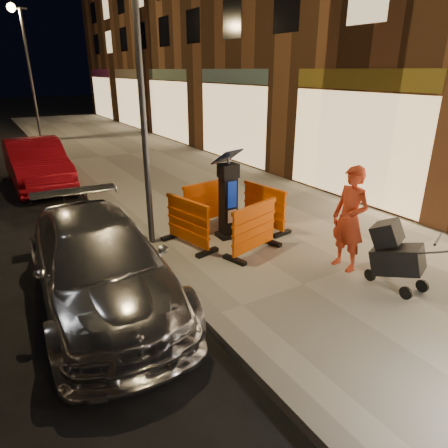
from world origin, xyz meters
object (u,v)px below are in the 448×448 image
barrier_bldgside (264,207)px  stroller (398,257)px  barrier_kerbside (188,223)px  car_silver (105,301)px  parking_kiosk (228,197)px  barrier_back (206,203)px  car_red (41,186)px  barrier_front (254,229)px  man (350,219)px

barrier_bldgside → stroller: 3.24m
barrier_kerbside → car_silver: (-2.00, -0.95, -0.65)m
parking_kiosk → barrier_back: (0.00, 0.95, -0.39)m
parking_kiosk → car_red: 7.63m
barrier_bldgside → car_silver: barrier_bldgside is taller
barrier_front → barrier_back: bearing=74.1°
barrier_bldgside → man: (0.10, -2.33, 0.44)m
barrier_back → car_silver: bearing=-155.1°
barrier_kerbside → car_silver: 2.31m
stroller → barrier_back: bearing=84.7°
car_silver → man: size_ratio=2.52×
parking_kiosk → barrier_bldgside: (0.95, 0.00, -0.39)m
barrier_bldgside → car_red: barrier_bldgside is taller
barrier_kerbside → stroller: 3.91m
man → stroller: man is taller
barrier_front → man: (1.05, -1.38, 0.44)m
barrier_front → stroller: 2.60m
barrier_kerbside → barrier_bldgside: bearing=-102.9°
barrier_kerbside → car_red: (-1.85, 7.02, -0.65)m
car_silver → stroller: size_ratio=4.46×
car_red → barrier_kerbside: bearing=-75.8°
man → parking_kiosk: bearing=-157.6°
parking_kiosk → barrier_kerbside: parking_kiosk is taller
car_silver → barrier_front: bearing=3.9°
stroller → car_silver: bearing=129.6°
barrier_front → stroller: size_ratio=1.20×
parking_kiosk → barrier_back: bearing=79.1°
car_red → car_silver: bearing=-91.7°
barrier_front → man: man is taller
barrier_back → stroller: 4.36m
parking_kiosk → car_silver: (-2.95, -0.95, -1.04)m
barrier_back → barrier_bldgside: same height
car_silver → stroller: (4.21, -2.27, 0.68)m
man → barrier_front: bearing=-144.5°
barrier_kerbside → man: (2.00, -2.33, 0.44)m
car_red → parking_kiosk: bearing=-68.8°
barrier_front → car_red: size_ratio=0.28×
barrier_back → parking_kiosk: bearing=-97.9°
barrier_front → parking_kiosk: bearing=74.1°
barrier_back → stroller: (1.25, -4.18, 0.03)m
parking_kiosk → car_red: size_ratio=0.39×
parking_kiosk → car_silver: size_ratio=0.38×
stroller → parking_kiosk: bearing=89.3°
barrier_bldgside → barrier_front: bearing=126.1°
stroller → barrier_kerbside: bearing=102.4°
barrier_back → barrier_bldgside: (0.95, -0.95, 0.00)m
barrier_back → man: (1.05, -3.28, 0.44)m
car_silver → car_red: car_red is taller
barrier_front → barrier_kerbside: (-0.95, 0.95, 0.00)m
car_silver → stroller: 4.83m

